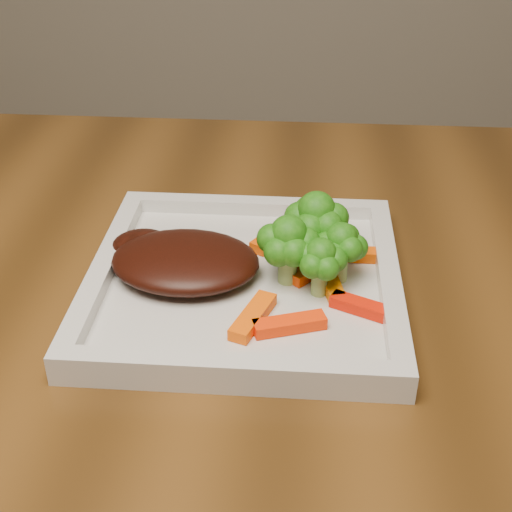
{
  "coord_description": "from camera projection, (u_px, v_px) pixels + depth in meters",
  "views": [
    {
      "loc": [
        -0.37,
        -0.33,
        1.11
      ],
      "look_at": [
        -0.41,
        0.19,
        0.79
      ],
      "focal_mm": 50.0,
      "sensor_mm": 36.0,
      "label": 1
    }
  ],
  "objects": [
    {
      "name": "broccoli_3",
      "position": [
        288.0,
        251.0,
        0.61
      ],
      "size": [
        0.08,
        0.08,
        0.06
      ],
      "primitive_type": null,
      "rotation": [
        0.0,
        0.0,
        0.3
      ],
      "color": "#377012",
      "rests_on": "plate"
    },
    {
      "name": "carrot_3",
      "position": [
        361.0,
        255.0,
        0.65
      ],
      "size": [
        0.05,
        0.01,
        0.01
      ],
      "primitive_type": "cube",
      "rotation": [
        0.0,
        0.0,
        -0.0
      ],
      "color": "#DF4C03",
      "rests_on": "plate"
    },
    {
      "name": "carrot_4",
      "position": [
        275.0,
        236.0,
        0.68
      ],
      "size": [
        0.05,
        0.06,
        0.01
      ],
      "primitive_type": "cube",
      "rotation": [
        0.0,
        0.0,
        1.02
      ],
      "color": "#E44903",
      "rests_on": "plate"
    },
    {
      "name": "carrot_2",
      "position": [
        253.0,
        317.0,
        0.57
      ],
      "size": [
        0.04,
        0.06,
        0.01
      ],
      "primitive_type": "cube",
      "rotation": [
        0.0,
        0.0,
        1.22
      ],
      "color": "#FF5804",
      "rests_on": "plate"
    },
    {
      "name": "carrot_0",
      "position": [
        290.0,
        324.0,
        0.57
      ],
      "size": [
        0.06,
        0.03,
        0.01
      ],
      "primitive_type": "cube",
      "rotation": [
        0.0,
        0.0,
        0.32
      ],
      "color": "#FF3204",
      "rests_on": "plate"
    },
    {
      "name": "carrot_5",
      "position": [
        331.0,
        282.0,
        0.62
      ],
      "size": [
        0.02,
        0.05,
        0.01
      ],
      "primitive_type": "cube",
      "rotation": [
        0.0,
        0.0,
        -1.36
      ],
      "color": "#FF7104",
      "rests_on": "plate"
    },
    {
      "name": "broccoli_1",
      "position": [
        341.0,
        248.0,
        0.61
      ],
      "size": [
        0.07,
        0.07,
        0.06
      ],
      "primitive_type": null,
      "rotation": [
        0.0,
        0.0,
        -0.38
      ],
      "color": "#1D6611",
      "rests_on": "plate"
    },
    {
      "name": "broccoli_0",
      "position": [
        316.0,
        227.0,
        0.64
      ],
      "size": [
        0.07,
        0.07,
        0.07
      ],
      "primitive_type": null,
      "rotation": [
        0.0,
        0.0,
        -0.04
      ],
      "color": "#286711",
      "rests_on": "plate"
    },
    {
      "name": "broccoli_2",
      "position": [
        320.0,
        264.0,
        0.6
      ],
      "size": [
        0.07,
        0.07,
        0.06
      ],
      "primitive_type": null,
      "rotation": [
        0.0,
        0.0,
        -0.43
      ],
      "color": "#3C7814",
      "rests_on": "plate"
    },
    {
      "name": "steak",
      "position": [
        185.0,
        261.0,
        0.63
      ],
      "size": [
        0.14,
        0.11,
        0.03
      ],
      "primitive_type": "ellipsoid",
      "rotation": [
        0.0,
        0.0,
        -0.07
      ],
      "color": "black",
      "rests_on": "plate"
    },
    {
      "name": "carrot_6",
      "position": [
        316.0,
        267.0,
        0.64
      ],
      "size": [
        0.05,
        0.06,
        0.01
      ],
      "primitive_type": "cube",
      "rotation": [
        0.0,
        0.0,
        0.84
      ],
      "color": "#FF3F04",
      "rests_on": "plate"
    },
    {
      "name": "carrot_1",
      "position": [
        362.0,
        307.0,
        0.59
      ],
      "size": [
        0.05,
        0.04,
        0.01
      ],
      "primitive_type": "cube",
      "rotation": [
        0.0,
        0.0,
        -0.44
      ],
      "color": "red",
      "rests_on": "plate"
    },
    {
      "name": "plate",
      "position": [
        245.0,
        285.0,
        0.63
      ],
      "size": [
        0.27,
        0.27,
        0.01
      ],
      "primitive_type": "cube",
      "color": "silver",
      "rests_on": "dining_table"
    }
  ]
}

